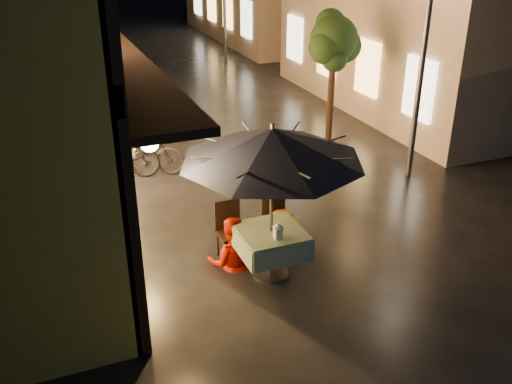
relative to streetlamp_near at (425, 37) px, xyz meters
name	(u,v)px	position (x,y,z in m)	size (l,w,h in m)	color
ground	(330,246)	(-3.00, -2.00, -2.92)	(90.00, 90.00, 0.00)	black
street_tree	(334,42)	(-0.59, 2.51, -0.50)	(1.43, 1.20, 3.15)	black
streetlamp_near	(425,37)	(0.00, 0.00, 0.00)	(0.36, 0.36, 4.23)	#59595E
cafe_table	(271,241)	(-4.28, -2.41, -2.33)	(0.99, 0.99, 0.78)	#59595E
patio_umbrella	(272,145)	(-4.28, -2.41, -0.77)	(2.68, 2.68, 2.46)	#59595E
cafe_chair_left	(230,227)	(-4.68, -1.67, -2.38)	(0.42, 0.42, 0.97)	black
cafe_chair_right	(275,218)	(-3.88, -1.67, -2.38)	(0.42, 0.42, 0.97)	black
table_lantern	(278,230)	(-4.28, -2.66, -2.00)	(0.16, 0.16, 0.25)	white
person_orange	(231,219)	(-4.73, -1.89, -2.11)	(0.78, 0.61, 1.61)	#F21A00
person_yellow	(283,212)	(-3.83, -1.84, -2.19)	(0.94, 0.54, 1.46)	#FF9509
bicycle_0	(141,153)	(-5.31, 2.19, -2.42)	(0.66, 1.89, 0.99)	black
bicycle_1	(121,158)	(-5.77, 2.08, -2.43)	(0.46, 1.62, 0.98)	black
bicycle_2	(114,140)	(-5.71, 3.22, -2.43)	(0.65, 1.87, 0.98)	black
bicycle_3	(106,115)	(-5.62, 5.01, -2.39)	(0.50, 1.77, 1.06)	black
bicycle_4	(103,117)	(-5.71, 5.05, -2.45)	(0.62, 1.77, 0.93)	black
bicycle_5	(117,108)	(-5.23, 5.81, -2.46)	(0.43, 1.51, 0.91)	black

